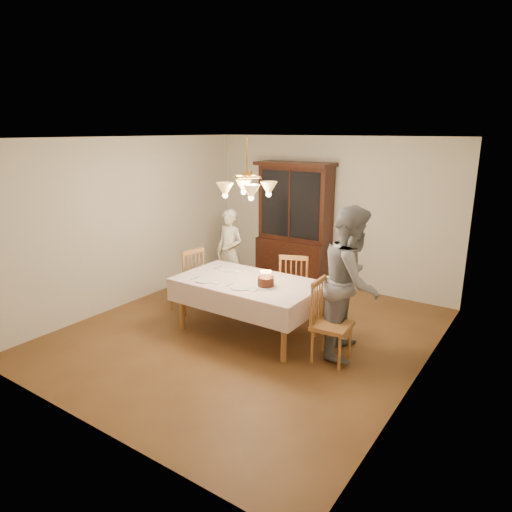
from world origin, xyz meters
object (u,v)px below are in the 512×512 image
Objects in this scene: dining_table at (248,286)px; china_hutch at (294,226)px; elderly_woman at (230,252)px; chair_far_side at (295,289)px; birthday_cake at (266,282)px.

china_hutch is at bearing 104.26° from dining_table.
elderly_woman is (-0.59, -1.12, -0.32)m from china_hutch.
chair_far_side is at bearing -59.79° from china_hutch.
chair_far_side reaches higher than dining_table.
dining_table is 1.63m from elderly_woman.
dining_table is 2.35m from china_hutch.
dining_table is 1.32× the size of elderly_woman.
dining_table is 0.37m from birthday_cake.
birthday_cake is (1.50, -1.21, 0.10)m from elderly_woman.
chair_far_side is (0.26, 0.82, -0.24)m from dining_table.
chair_far_side is at bearing -6.47° from elderly_woman.
elderly_woman is (-1.43, 0.31, 0.28)m from chair_far_side.
elderly_woman is at bearing -117.98° from china_hutch.
elderly_woman is 1.93m from birthday_cake.
elderly_woman is at bearing 167.61° from chair_far_side.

